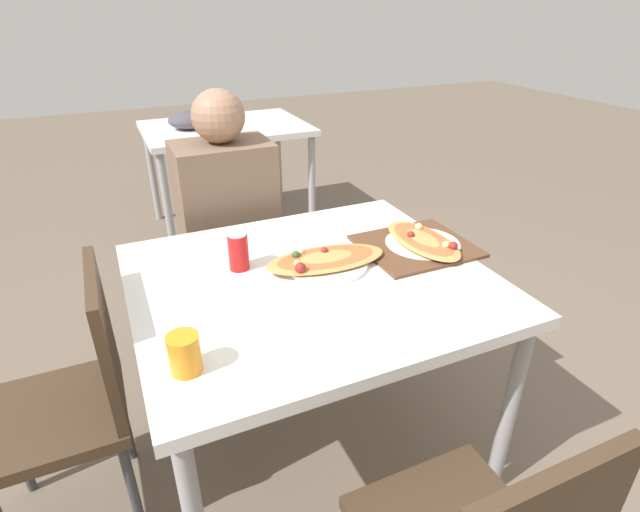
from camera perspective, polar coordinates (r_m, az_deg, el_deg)
ground_plane at (r=2.08m, az=-0.83°, el=-20.54°), size 14.00×14.00×0.00m
dining_table at (r=1.64m, az=-0.99°, el=-4.57°), size 1.11×0.99×0.75m
chair_far_seated at (r=2.39m, az=-10.74°, el=1.03°), size 0.40×0.40×0.88m
chair_side_left at (r=1.71m, az=-26.15°, el=-13.95°), size 0.40×0.40×0.88m
person_seated at (r=2.20m, az=-10.52°, el=5.17°), size 0.40×0.30×1.23m
pizza_main at (r=1.66m, az=0.58°, el=-0.51°), size 0.42×0.28×0.06m
soda_can at (r=1.64m, az=-9.31°, el=0.51°), size 0.07×0.07×0.12m
drink_glass at (r=1.24m, az=-15.23°, el=-10.72°), size 0.08×0.08×0.10m
serving_tray at (r=1.81m, az=10.89°, el=1.13°), size 0.38×0.34×0.01m
pizza_second at (r=1.82m, az=11.69°, el=1.64°), size 0.27×0.37×0.05m
background_table at (r=3.63m, az=-11.32°, el=13.49°), size 1.10×0.80×0.87m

